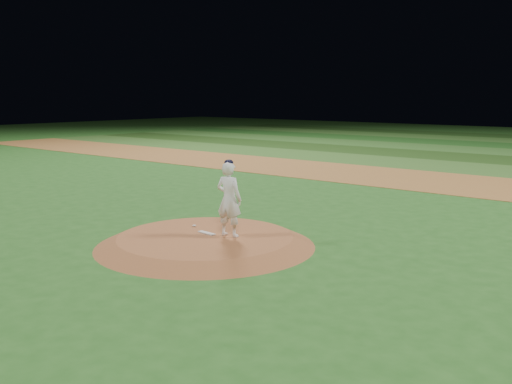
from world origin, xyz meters
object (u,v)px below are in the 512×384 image
pitchers_mound (206,241)px  pitcher_on_mound (229,199)px  pitching_rubber (207,233)px  rosin_bag (194,226)px

pitchers_mound → pitcher_on_mound: size_ratio=2.85×
pitchers_mound → pitching_rubber: size_ratio=10.01×
pitchers_mound → rosin_bag: 1.07m
pitchers_mound → pitching_rubber: (-0.14, 0.19, 0.14)m
rosin_bag → pitcher_on_mound: 1.69m
rosin_bag → pitcher_on_mound: (1.41, -0.16, 0.92)m
pitching_rubber → rosin_bag: size_ratio=5.29×
rosin_bag → pitcher_on_mound: size_ratio=0.05×
pitchers_mound → pitcher_on_mound: pitcher_on_mound is taller
pitchers_mound → rosin_bag: size_ratio=52.94×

